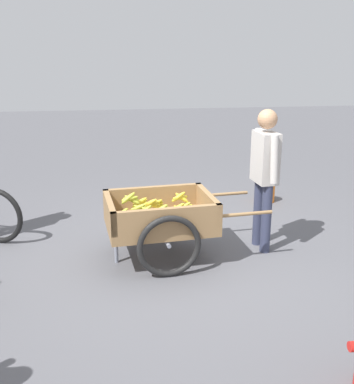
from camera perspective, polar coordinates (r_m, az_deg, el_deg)
ground_plane at (r=5.14m, az=1.34°, el=-8.08°), size 24.00×24.00×0.00m
fruit_cart at (r=5.01m, az=-2.02°, el=-3.27°), size 1.72×1.00×0.73m
vendor_person at (r=5.21m, az=10.41°, el=2.82°), size 0.23×0.56×1.55m
plastic_bucket at (r=7.03m, az=10.64°, el=-0.10°), size 0.22×0.22×0.26m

